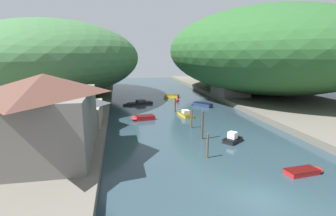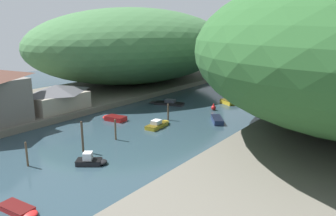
{
  "view_description": "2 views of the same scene",
  "coord_description": "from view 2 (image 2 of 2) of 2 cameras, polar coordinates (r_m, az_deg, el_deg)",
  "views": [
    {
      "loc": [
        -9.88,
        -15.55,
        10.31
      ],
      "look_at": [
        -1.79,
        26.89,
        1.18
      ],
      "focal_mm": 28.0,
      "sensor_mm": 36.0,
      "label": 1
    },
    {
      "loc": [
        27.59,
        -7.71,
        13.45
      ],
      "look_at": [
        1.12,
        27.62,
        2.32
      ],
      "focal_mm": 35.0,
      "sensor_mm": 36.0,
      "label": 2
    }
  ],
  "objects": [
    {
      "name": "water_surface",
      "position": [
        48.62,
        0.63,
        -1.91
      ],
      "size": [
        130.0,
        130.0,
        0.0
      ],
      "primitive_type": "plane",
      "color": "#283D47",
      "rests_on": "ground"
    },
    {
      "name": "left_bank",
      "position": [
        64.16,
        -15.94,
        1.92
      ],
      "size": [
        22.0,
        120.0,
        0.91
      ],
      "color": "#666056",
      "rests_on": "ground"
    },
    {
      "name": "hillside_left",
      "position": [
        76.45,
        -5.53,
        10.86
      ],
      "size": [
        37.43,
        52.4,
        16.47
      ],
      "color": "#3D6B3D",
      "rests_on": "left_bank"
    },
    {
      "name": "boathouse_shed",
      "position": [
        52.67,
        -18.82,
        1.85
      ],
      "size": [
        6.11,
        9.23,
        3.87
      ],
      "color": "gray",
      "rests_on": "left_bank"
    },
    {
      "name": "right_bank_cottage",
      "position": [
        49.92,
        21.3,
        1.56
      ],
      "size": [
        6.85,
        8.44,
        4.79
      ],
      "color": "slate",
      "rests_on": "right_bank"
    },
    {
      "name": "boat_small_dinghy",
      "position": [
        57.51,
        -0.31,
        0.91
      ],
      "size": [
        6.52,
        3.7,
        0.91
      ],
      "rotation": [
        0.0,
        0.0,
        1.89
      ],
      "color": "black",
      "rests_on": "water_surface"
    },
    {
      "name": "boat_mid_channel",
      "position": [
        27.59,
        -24.35,
        -15.89
      ],
      "size": [
        3.65,
        1.63,
        0.44
      ],
      "rotation": [
        0.0,
        0.0,
        4.82
      ],
      "color": "red",
      "rests_on": "water_surface"
    },
    {
      "name": "boat_cabin_cruiser",
      "position": [
        48.55,
        -9.51,
        -1.73
      ],
      "size": [
        3.86,
        2.23,
        0.66
      ],
      "rotation": [
        0.0,
        0.0,
        1.72
      ],
      "color": "red",
      "rests_on": "water_surface"
    },
    {
      "name": "boat_white_cruiser",
      "position": [
        47.99,
        8.46,
        -1.86
      ],
      "size": [
        3.91,
        4.59,
        0.7
      ],
      "rotation": [
        0.0,
        0.0,
        0.65
      ],
      "color": "navy",
      "rests_on": "water_surface"
    },
    {
      "name": "boat_red_skiff",
      "position": [
        59.22,
        10.4,
        1.14
      ],
      "size": [
        4.07,
        3.37,
        0.73
      ],
      "rotation": [
        0.0,
        0.0,
        1.12
      ],
      "color": "gold",
      "rests_on": "water_surface"
    },
    {
      "name": "boat_open_rowboat",
      "position": [
        33.91,
        -13.15,
        -8.92
      ],
      "size": [
        3.25,
        2.91,
        1.26
      ],
      "rotation": [
        0.0,
        0.0,
        5.36
      ],
      "color": "black",
      "rests_on": "water_surface"
    },
    {
      "name": "boat_near_quay",
      "position": [
        44.88,
        -1.66,
        -2.84
      ],
      "size": [
        1.99,
        4.75,
        1.07
      ],
      "rotation": [
        0.0,
        0.0,
        0.11
      ],
      "color": "gold",
      "rests_on": "water_surface"
    },
    {
      "name": "mooring_post_nearest",
      "position": [
        35.11,
        -23.39,
        -7.35
      ],
      "size": [
        0.2,
        0.2,
        2.55
      ],
      "color": "brown",
      "rests_on": "water_surface"
    },
    {
      "name": "mooring_post_second",
      "position": [
        36.85,
        -14.7,
        -4.82
      ],
      "size": [
        0.25,
        0.25,
        3.52
      ],
      "color": "#4C3D2D",
      "rests_on": "water_surface"
    },
    {
      "name": "mooring_post_middle",
      "position": [
        40.02,
        -9.15,
        -3.69
      ],
      "size": [
        0.22,
        0.22,
        2.62
      ],
      "color": "brown",
      "rests_on": "water_surface"
    },
    {
      "name": "mooring_post_farthest",
      "position": [
        47.72,
        0.02,
        -0.67
      ],
      "size": [
        0.25,
        0.25,
        2.47
      ],
      "color": "#4C3D2D",
      "rests_on": "water_surface"
    },
    {
      "name": "channel_buoy_near",
      "position": [
        54.04,
        7.95,
        0.1
      ],
      "size": [
        0.79,
        0.79,
        1.19
      ],
      "color": "red",
      "rests_on": "water_surface"
    }
  ]
}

